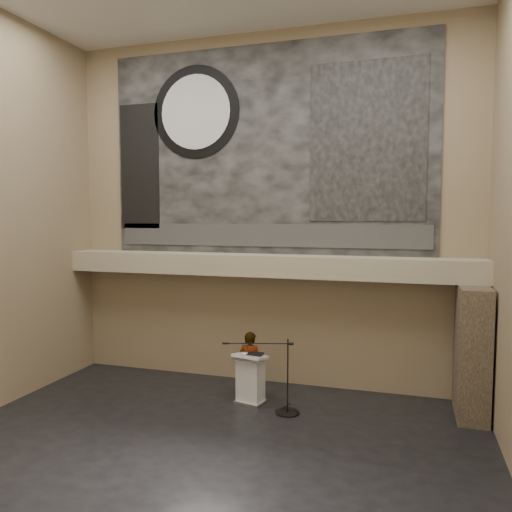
% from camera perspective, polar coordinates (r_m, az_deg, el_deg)
% --- Properties ---
extents(floor, '(10.00, 10.00, 0.00)m').
position_cam_1_polar(floor, '(9.38, -6.20, -21.49)').
color(floor, black).
rests_on(floor, ground).
extents(wall_back, '(10.00, 0.02, 8.50)m').
position_cam_1_polar(wall_back, '(12.20, 1.11, 5.21)').
color(wall_back, '#8C7458').
rests_on(wall_back, floor).
extents(wall_front, '(10.00, 0.02, 8.50)m').
position_cam_1_polar(wall_front, '(5.02, -25.12, 5.65)').
color(wall_front, '#8C7458').
rests_on(wall_front, floor).
extents(soffit, '(10.00, 0.80, 0.50)m').
position_cam_1_polar(soffit, '(11.87, 0.57, -1.05)').
color(soffit, '#9E957B').
rests_on(soffit, wall_back).
extents(sprinkler_left, '(0.04, 0.04, 0.06)m').
position_cam_1_polar(sprinkler_left, '(12.40, -6.61, -2.14)').
color(sprinkler_left, '#B2893D').
rests_on(sprinkler_left, soffit).
extents(sprinkler_right, '(0.04, 0.04, 0.06)m').
position_cam_1_polar(sprinkler_right, '(11.46, 9.65, -2.73)').
color(sprinkler_right, '#B2893D').
rests_on(sprinkler_right, soffit).
extents(banner, '(8.00, 0.05, 5.00)m').
position_cam_1_polar(banner, '(12.27, 1.08, 12.00)').
color(banner, black).
rests_on(banner, wall_back).
extents(banner_text_strip, '(7.76, 0.02, 0.55)m').
position_cam_1_polar(banner_text_strip, '(12.14, 1.02, 2.38)').
color(banner_text_strip, '#2F2F2F').
rests_on(banner_text_strip, banner).
extents(banner_clock_rim, '(2.30, 0.02, 2.30)m').
position_cam_1_polar(banner_clock_rim, '(13.01, -6.91, 16.01)').
color(banner_clock_rim, black).
rests_on(banner_clock_rim, banner).
extents(banner_clock_face, '(1.84, 0.02, 1.84)m').
position_cam_1_polar(banner_clock_face, '(12.99, -6.95, 16.03)').
color(banner_clock_face, silver).
rests_on(banner_clock_face, banner).
extents(banner_building_print, '(2.60, 0.02, 3.60)m').
position_cam_1_polar(banner_building_print, '(11.81, 12.57, 12.67)').
color(banner_building_print, black).
rests_on(banner_building_print, banner).
extents(banner_brick_print, '(1.10, 0.02, 3.20)m').
position_cam_1_polar(banner_brick_print, '(13.54, -13.15, 9.91)').
color(banner_brick_print, black).
rests_on(banner_brick_print, banner).
extents(stone_pier, '(0.60, 1.40, 2.70)m').
position_cam_1_polar(stone_pier, '(11.29, 23.47, -9.98)').
color(stone_pier, '#3E3326').
rests_on(stone_pier, floor).
extents(lectern, '(0.78, 0.63, 1.13)m').
position_cam_1_polar(lectern, '(11.24, -0.64, -13.90)').
color(lectern, silver).
rests_on(lectern, floor).
extents(binder, '(0.33, 0.27, 0.04)m').
position_cam_1_polar(binder, '(11.06, -0.10, -11.15)').
color(binder, black).
rests_on(binder, lectern).
extents(papers, '(0.21, 0.28, 0.00)m').
position_cam_1_polar(papers, '(11.08, -1.16, -11.20)').
color(papers, silver).
rests_on(papers, lectern).
extents(speaker_person, '(0.58, 0.40, 1.53)m').
position_cam_1_polar(speaker_person, '(11.52, -0.67, -12.33)').
color(speaker_person, white).
rests_on(speaker_person, floor).
extents(mic_stand, '(1.58, 0.65, 1.58)m').
position_cam_1_polar(mic_stand, '(10.88, 3.34, -16.25)').
color(mic_stand, black).
rests_on(mic_stand, floor).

